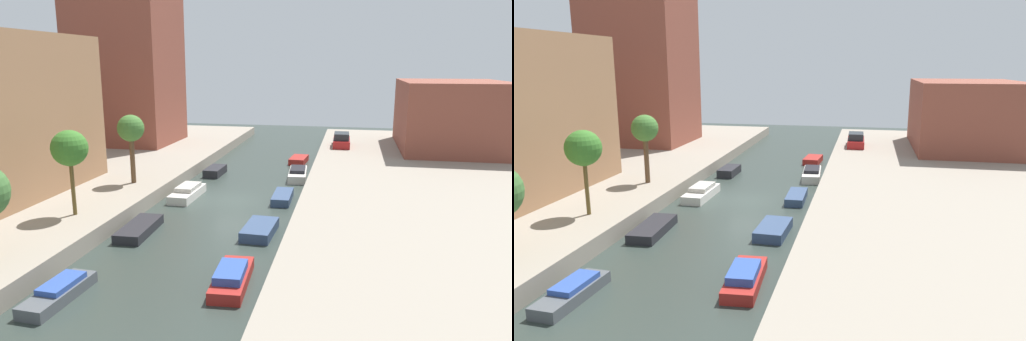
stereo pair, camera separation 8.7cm
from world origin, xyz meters
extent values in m
plane|color=#2D3833|center=(0.00, 0.00, 0.00)|extent=(84.00, 84.00, 0.00)
cube|color=gray|center=(-15.00, 0.00, 0.50)|extent=(20.00, 64.00, 1.00)
cube|color=gray|center=(15.00, 0.00, 0.50)|extent=(20.00, 64.00, 1.00)
cube|color=brown|center=(-16.00, 17.03, 14.36)|extent=(10.00, 9.14, 26.72)
cube|color=brown|center=(18.00, 19.65, 4.44)|extent=(10.00, 14.03, 6.88)
cylinder|color=brown|center=(-7.45, -7.83, 2.61)|extent=(0.23, 0.23, 3.22)
sphere|color=#367126|center=(-7.45, -7.83, 4.94)|extent=(2.06, 2.06, 2.06)
cylinder|color=brown|center=(-7.45, -0.16, 2.69)|extent=(0.35, 0.35, 3.38)
sphere|color=#40712F|center=(-7.45, -0.16, 5.05)|extent=(1.94, 1.94, 1.94)
cube|color=maroon|center=(7.17, 18.89, 1.38)|extent=(1.82, 4.59, 0.77)
cube|color=#1E2328|center=(7.17, 18.54, 2.12)|extent=(1.57, 2.53, 0.70)
cube|color=#4C5156|center=(-3.48, -15.51, 0.26)|extent=(1.41, 3.86, 0.51)
cube|color=#2D4C9E|center=(-3.48, -15.26, 0.63)|extent=(1.14, 2.14, 0.24)
cube|color=#232328|center=(-3.63, -7.48, 0.28)|extent=(1.70, 4.09, 0.55)
cube|color=beige|center=(-3.40, 0.08, 0.30)|extent=(1.58, 4.28, 0.60)
cube|color=#B2ADA3|center=(-3.40, 0.30, 0.76)|extent=(1.32, 2.36, 0.32)
cube|color=#232328|center=(-3.45, 7.48, 0.34)|extent=(1.39, 3.03, 0.69)
cube|color=maroon|center=(3.26, -12.74, 0.27)|extent=(1.67, 4.04, 0.54)
cube|color=#2D4C9E|center=(3.26, -12.97, 0.72)|extent=(1.34, 2.25, 0.37)
cube|color=#33476B|center=(3.25, -6.29, 0.30)|extent=(1.76, 3.33, 0.59)
cube|color=#33476B|center=(3.54, 0.71, 0.28)|extent=(1.35, 3.52, 0.56)
cube|color=beige|center=(3.83, 7.62, 0.33)|extent=(1.75, 4.60, 0.67)
cube|color=black|center=(3.83, 7.63, 0.80)|extent=(1.39, 2.56, 0.26)
cube|color=maroon|center=(3.18, 14.11, 0.29)|extent=(1.71, 3.19, 0.58)
camera|label=1|loc=(8.17, -31.51, 9.65)|focal=33.15mm
camera|label=2|loc=(8.26, -31.49, 9.65)|focal=33.15mm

